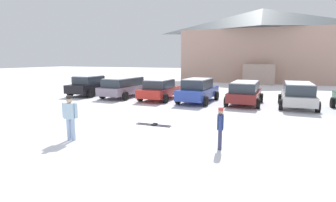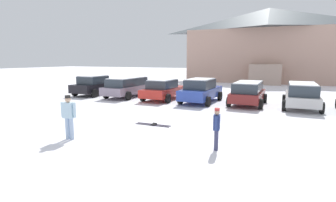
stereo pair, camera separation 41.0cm
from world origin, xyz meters
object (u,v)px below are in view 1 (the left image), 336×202
at_px(parked_blue_hatchback, 198,90).
at_px(pair_of_skis, 154,125).
at_px(parked_red_sedan, 160,89).
at_px(parked_silver_wagon, 298,94).
at_px(parked_grey_wagon, 124,86).
at_px(parked_maroon_van, 245,92).
at_px(skier_adult_in_blue_parka, 70,115).
at_px(skier_teen_in_navy_coat, 220,126).
at_px(parked_black_sedan, 90,85).
at_px(ski_lodge, 261,45).

bearing_deg(parked_blue_hatchback, pair_of_skis, -90.21).
relative_size(parked_red_sedan, parked_silver_wagon, 1.04).
distance_m(parked_grey_wagon, parked_maroon_van, 9.24).
relative_size(parked_maroon_van, skier_adult_in_blue_parka, 2.48).
height_order(parked_grey_wagon, skier_adult_in_blue_parka, skier_adult_in_blue_parka).
xyz_separation_m(parked_red_sedan, parked_blue_hatchback, (2.92, -0.01, 0.06)).
bearing_deg(pair_of_skis, parked_silver_wagon, 49.79).
bearing_deg(skier_teen_in_navy_coat, parked_silver_wagon, 73.20).
relative_size(parked_black_sedan, parked_blue_hatchback, 0.91).
bearing_deg(parked_grey_wagon, parked_blue_hatchback, -1.39).
distance_m(parked_red_sedan, parked_blue_hatchback, 2.92).
xyz_separation_m(parked_maroon_van, skier_adult_in_blue_parka, (-5.00, -10.55, 0.11)).
xyz_separation_m(parked_grey_wagon, pair_of_skis, (6.09, -7.22, -0.83)).
xyz_separation_m(parked_black_sedan, parked_red_sedan, (6.41, 0.00, -0.05)).
distance_m(ski_lodge, parked_grey_wagon, 22.78).
relative_size(parked_red_sedan, parked_maroon_van, 1.07).
height_order(parked_grey_wagon, skier_teen_in_navy_coat, parked_grey_wagon).
bearing_deg(pair_of_skis, parked_black_sedan, 142.74).
relative_size(parked_grey_wagon, parked_maroon_van, 1.16).
relative_size(parked_black_sedan, parked_red_sedan, 0.95).
distance_m(parked_black_sedan, skier_teen_in_navy_coat, 15.67).
bearing_deg(parked_grey_wagon, skier_teen_in_navy_coat, -44.16).
bearing_deg(parked_grey_wagon, parked_maroon_van, 0.91).
height_order(parked_maroon_van, skier_adult_in_blue_parka, skier_adult_in_blue_parka).
bearing_deg(parked_silver_wagon, parked_blue_hatchback, -176.41).
xyz_separation_m(parked_grey_wagon, skier_adult_in_blue_parka, (4.24, -10.41, 0.09)).
relative_size(ski_lodge, parked_maroon_van, 5.09).
relative_size(parked_maroon_van, skier_teen_in_navy_coat, 2.94).
distance_m(parked_black_sedan, parked_red_sedan, 6.41).
height_order(parked_red_sedan, skier_adult_in_blue_parka, skier_adult_in_blue_parka).
bearing_deg(ski_lodge, skier_teen_in_navy_coat, -88.63).
distance_m(ski_lodge, parked_black_sedan, 24.33).
bearing_deg(parked_maroon_van, parked_red_sedan, -177.33).
bearing_deg(parked_grey_wagon, parked_black_sedan, -177.57).
height_order(skier_teen_in_navy_coat, skier_adult_in_blue_parka, skier_adult_in_blue_parka).
height_order(ski_lodge, parked_grey_wagon, ski_lodge).
height_order(ski_lodge, parked_blue_hatchback, ski_lodge).
relative_size(parked_silver_wagon, skier_teen_in_navy_coat, 3.03).
relative_size(parked_red_sedan, pair_of_skis, 2.62).
distance_m(skier_teen_in_navy_coat, skier_adult_in_blue_parka, 5.41).
distance_m(parked_maroon_van, pair_of_skis, 8.05).
bearing_deg(skier_teen_in_navy_coat, pair_of_skis, 149.37).
bearing_deg(parked_blue_hatchback, skier_teen_in_navy_coat, -69.45).
bearing_deg(skier_adult_in_blue_parka, ski_lodge, 81.62).
distance_m(parked_grey_wagon, parked_silver_wagon, 12.40).
xyz_separation_m(parked_blue_hatchback, parked_maroon_van, (3.12, 0.30, -0.00)).
bearing_deg(skier_adult_in_blue_parka, parked_silver_wagon, 52.56).
bearing_deg(ski_lodge, parked_blue_hatchback, -97.40).
xyz_separation_m(parked_red_sedan, parked_maroon_van, (6.04, 0.28, 0.06)).
xyz_separation_m(parked_maroon_van, pair_of_skis, (-3.15, -7.36, -0.82)).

